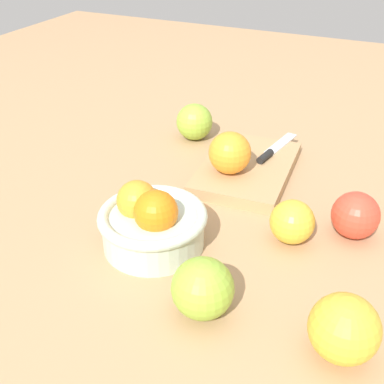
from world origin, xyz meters
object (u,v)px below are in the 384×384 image
(cutting_board, at_px, (247,169))
(apple_front_left, at_px, (344,329))
(bowl, at_px, (152,222))
(orange_on_board, at_px, (230,153))
(apple_front_left_2, at_px, (203,288))
(apple_back_right, at_px, (194,122))
(knife, at_px, (271,151))
(apple_front_center, at_px, (355,215))
(apple_front_left_3, at_px, (292,222))

(cutting_board, distance_m, apple_front_left, 0.43)
(bowl, relative_size, apple_front_left, 1.99)
(orange_on_board, relative_size, apple_front_left_2, 0.96)
(cutting_board, bearing_deg, apple_back_right, 57.05)
(apple_front_left_2, bearing_deg, knife, 5.39)
(apple_front_center, bearing_deg, apple_back_right, 59.74)
(orange_on_board, distance_m, apple_front_center, 0.25)
(bowl, xyz_separation_m, knife, (0.33, -0.09, -0.01))
(apple_front_left, xyz_separation_m, apple_front_center, (0.24, 0.02, -0.00))
(apple_front_center, bearing_deg, knife, 46.82)
(apple_back_right, bearing_deg, apple_front_left_2, -154.44)
(bowl, bearing_deg, apple_back_right, 14.78)
(apple_front_left, height_order, apple_back_right, apple_front_left)
(apple_front_left_2, bearing_deg, apple_front_center, -30.55)
(bowl, height_order, knife, bowl)
(apple_front_left, relative_size, apple_front_center, 1.11)
(apple_front_center, distance_m, apple_front_left_3, 0.10)
(apple_front_center, bearing_deg, apple_front_left_3, 122.57)
(apple_back_right, bearing_deg, apple_front_center, -120.26)
(apple_front_left_2, bearing_deg, orange_on_board, 15.21)
(apple_front_left_3, bearing_deg, apple_back_right, 46.59)
(orange_on_board, height_order, apple_back_right, orange_on_board)
(knife, bearing_deg, apple_back_right, 77.64)
(apple_front_left_2, bearing_deg, bowl, 52.14)
(knife, height_order, apple_front_left, apple_front_left)
(apple_front_left, bearing_deg, apple_front_left_3, 29.93)
(cutting_board, xyz_separation_m, knife, (0.06, -0.03, 0.02))
(bowl, relative_size, apple_front_center, 2.21)
(orange_on_board, distance_m, apple_front_left_3, 0.20)
(cutting_board, xyz_separation_m, apple_front_left_2, (-0.36, -0.07, 0.03))
(apple_front_center, xyz_separation_m, apple_back_right, (0.22, 0.37, 0.00))
(apple_front_left_2, relative_size, apple_front_center, 1.09)
(knife, xyz_separation_m, apple_front_left_2, (-0.42, -0.04, 0.01))
(apple_front_left_2, relative_size, apple_front_left_3, 1.17)
(apple_front_left_3, bearing_deg, apple_front_left, -150.07)
(bowl, bearing_deg, apple_front_left, -107.20)
(apple_front_left, distance_m, apple_back_right, 0.61)
(orange_on_board, xyz_separation_m, apple_front_left_2, (-0.32, -0.09, -0.02))
(bowl, distance_m, apple_front_left, 0.31)
(orange_on_board, height_order, knife, orange_on_board)
(orange_on_board, distance_m, apple_front_left, 0.41)
(bowl, bearing_deg, cutting_board, -12.38)
(apple_front_left_2, height_order, apple_front_center, apple_front_left_2)
(knife, xyz_separation_m, apple_front_center, (-0.18, -0.19, 0.01))
(apple_front_left, relative_size, apple_back_right, 1.06)
(bowl, xyz_separation_m, apple_front_left_3, (0.10, -0.19, -0.01))
(orange_on_board, bearing_deg, apple_front_left, -140.55)
(bowl, height_order, apple_front_left_3, bowl)
(bowl, bearing_deg, apple_front_center, -60.89)
(orange_on_board, bearing_deg, cutting_board, -24.64)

